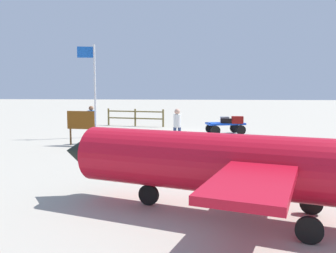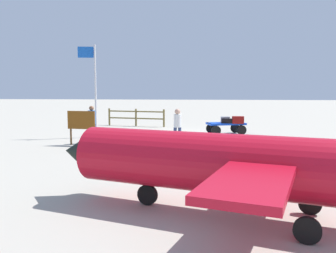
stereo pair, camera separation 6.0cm
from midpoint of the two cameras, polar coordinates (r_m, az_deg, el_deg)
ground_plane at (r=19.21m, az=0.93°, el=-1.29°), size 120.00×120.00×0.00m
luggage_cart at (r=19.65m, az=8.94°, el=0.11°), size 2.19×1.57×0.61m
suitcase_navy at (r=19.40m, az=9.24°, el=0.89°), size 0.66×0.43×0.25m
suitcase_grey at (r=19.26m, az=10.86°, el=1.03°), size 0.61×0.34×0.38m
suitcase_tan at (r=19.53m, az=8.89°, el=1.07°), size 0.48×0.36×0.34m
worker_lead at (r=15.71m, az=1.35°, el=0.43°), size 0.34×0.33×1.58m
worker_trailing at (r=16.40m, az=-12.16°, el=0.77°), size 0.44×0.44×1.68m
airplane_near at (r=6.88m, az=13.11°, el=-5.99°), size 8.38×5.61×2.81m
flagpole at (r=18.46m, az=-11.92°, el=6.80°), size 0.90×0.19×4.62m
signboard at (r=15.94m, az=-13.76°, el=0.64°), size 1.25×0.20×1.49m
wooden_fence at (r=23.59m, az=-5.30°, el=1.64°), size 3.88×0.88×1.13m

